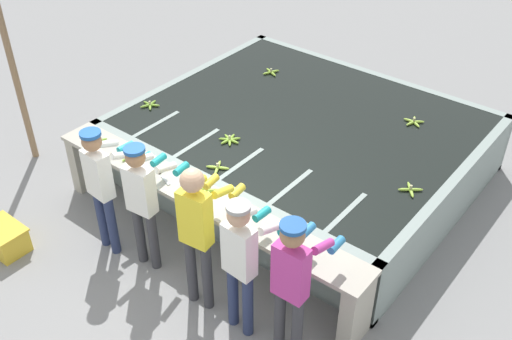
# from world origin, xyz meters

# --- Properties ---
(ground_plane) EXTENTS (80.00, 80.00, 0.00)m
(ground_plane) POSITION_xyz_m (0.00, 0.00, 0.00)
(ground_plane) COLOR gray
(ground_plane) RESTS_ON ground
(wash_tank) EXTENTS (4.31, 3.63, 0.85)m
(wash_tank) POSITION_xyz_m (-0.00, 2.25, 0.42)
(wash_tank) COLOR gray
(wash_tank) RESTS_ON ground
(work_ledge) EXTENTS (4.31, 0.45, 0.85)m
(work_ledge) POSITION_xyz_m (0.00, 0.23, 0.60)
(work_ledge) COLOR #A8A393
(work_ledge) RESTS_ON ground
(worker_0) EXTENTS (0.44, 0.73, 1.61)m
(worker_0) POSITION_xyz_m (-0.88, -0.37, 0.97)
(worker_0) COLOR navy
(worker_0) RESTS_ON ground
(worker_1) EXTENTS (0.46, 0.73, 1.59)m
(worker_1) POSITION_xyz_m (-0.33, -0.27, 0.96)
(worker_1) COLOR #38383D
(worker_1) RESTS_ON ground
(worker_2) EXTENTS (0.46, 0.74, 1.74)m
(worker_2) POSITION_xyz_m (0.53, -0.33, 1.05)
(worker_2) COLOR #38383D
(worker_2) RESTS_ON ground
(worker_3) EXTENTS (0.43, 0.72, 1.61)m
(worker_3) POSITION_xyz_m (1.09, -0.33, 0.97)
(worker_3) COLOR navy
(worker_3) RESTS_ON ground
(worker_4) EXTENTS (0.41, 0.72, 1.65)m
(worker_4) POSITION_xyz_m (1.63, -0.28, 1.00)
(worker_4) COLOR #38383D
(worker_4) RESTS_ON ground
(banana_bunch_floating_0) EXTENTS (0.27, 0.27, 0.08)m
(banana_bunch_floating_0) POSITION_xyz_m (-1.15, 3.06, 0.86)
(banana_bunch_floating_0) COLOR #8CB738
(banana_bunch_floating_0) RESTS_ON wash_tank
(banana_bunch_floating_1) EXTENTS (0.24, 0.24, 0.08)m
(banana_bunch_floating_1) POSITION_xyz_m (1.80, 1.73, 0.86)
(banana_bunch_floating_1) COLOR #93BC3D
(banana_bunch_floating_1) RESTS_ON wash_tank
(banana_bunch_floating_2) EXTENTS (0.26, 0.26, 0.08)m
(banana_bunch_floating_2) POSITION_xyz_m (-0.15, 0.72, 0.86)
(banana_bunch_floating_2) COLOR #9EC642
(banana_bunch_floating_2) RESTS_ON wash_tank
(banana_bunch_floating_3) EXTENTS (0.27, 0.28, 0.08)m
(banana_bunch_floating_3) POSITION_xyz_m (1.17, 3.08, 0.86)
(banana_bunch_floating_3) COLOR #9EC642
(banana_bunch_floating_3) RESTS_ON wash_tank
(banana_bunch_floating_4) EXTENTS (0.28, 0.28, 0.08)m
(banana_bunch_floating_4) POSITION_xyz_m (-0.43, 1.26, 0.86)
(banana_bunch_floating_4) COLOR #7FAD33
(banana_bunch_floating_4) RESTS_ON wash_tank
(banana_bunch_floating_5) EXTENTS (0.27, 0.28, 0.08)m
(banana_bunch_floating_5) POSITION_xyz_m (-1.85, 1.24, 0.86)
(banana_bunch_floating_5) COLOR #75A333
(banana_bunch_floating_5) RESTS_ON wash_tank
(banana_bunch_ledge_0) EXTENTS (0.28, 0.28, 0.08)m
(banana_bunch_ledge_0) POSITION_xyz_m (-1.68, 0.19, 0.87)
(banana_bunch_ledge_0) COLOR #7FAD33
(banana_bunch_ledge_0) RESTS_ON work_ledge
(banana_bunch_ledge_1) EXTENTS (0.28, 0.28, 0.08)m
(banana_bunch_ledge_1) POSITION_xyz_m (-1.14, 0.24, 0.87)
(banana_bunch_ledge_1) COLOR #9EC642
(banana_bunch_ledge_1) RESTS_ON work_ledge
(banana_bunch_ledge_2) EXTENTS (0.27, 0.28, 0.08)m
(banana_bunch_ledge_2) POSITION_xyz_m (0.05, 0.31, 0.87)
(banana_bunch_ledge_2) COLOR #9EC642
(banana_bunch_ledge_2) RESTS_ON work_ledge
(knife_0) EXTENTS (0.34, 0.15, 0.02)m
(knife_0) POSITION_xyz_m (-0.57, 0.21, 0.86)
(knife_0) COLOR silver
(knife_0) RESTS_ON work_ledge
(knife_1) EXTENTS (0.34, 0.13, 0.02)m
(knife_1) POSITION_xyz_m (1.30, 0.19, 0.86)
(knife_1) COLOR silver
(knife_1) RESTS_ON work_ledge
(crate) EXTENTS (0.55, 0.39, 0.32)m
(crate) POSITION_xyz_m (-1.82, -1.19, 0.16)
(crate) COLOR gold
(crate) RESTS_ON ground
(support_post_left) EXTENTS (0.09, 0.09, 3.20)m
(support_post_left) POSITION_xyz_m (-3.23, 0.18, 1.60)
(support_post_left) COLOR #846647
(support_post_left) RESTS_ON ground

